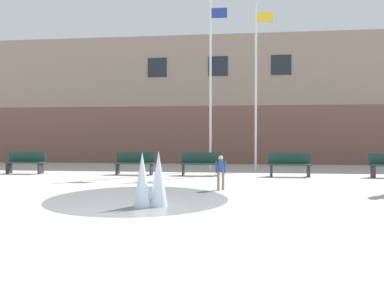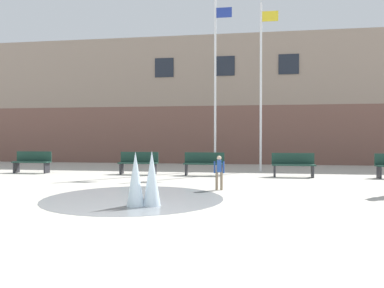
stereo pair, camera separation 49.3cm
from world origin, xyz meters
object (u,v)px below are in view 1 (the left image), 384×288
object	(u,v)px
park_bench_center	(201,163)
park_bench_under_left_flagpole	(135,163)
park_bench_under_right_flagpole	(290,164)
flagpole_left	(211,80)
park_bench_far_left	(26,162)
flagpole_right	(257,82)
child_running	(221,170)

from	to	relation	value
park_bench_center	park_bench_under_left_flagpole	bearing A→B (deg)	179.14
park_bench_under_right_flagpole	flagpole_left	bearing A→B (deg)	143.40
park_bench_far_left	park_bench_center	bearing A→B (deg)	0.47
flagpole_right	flagpole_left	bearing A→B (deg)	180.00
park_bench_under_left_flagpole	child_running	xyz separation A→B (m)	(3.63, -4.08, 0.10)
child_running	park_bench_under_right_flagpole	bearing A→B (deg)	-39.19
park_bench_far_left	park_bench_center	size ratio (longest dim) A/B	1.00
park_bench_far_left	flagpole_right	xyz separation A→B (m)	(9.67, 2.32, 3.52)
park_bench_far_left	child_running	xyz separation A→B (m)	(8.28, -3.98, 0.10)
park_bench_center	park_bench_under_right_flagpole	size ratio (longest dim) A/B	1.00
flagpole_left	park_bench_under_left_flagpole	bearing A→B (deg)	-143.36
park_bench_under_left_flagpole	park_bench_center	distance (m)	2.71
park_bench_under_left_flagpole	flagpole_left	size ratio (longest dim) A/B	0.21
child_running	flagpole_left	world-z (taller)	flagpole_left
park_bench_far_left	park_bench_under_right_flagpole	size ratio (longest dim) A/B	1.00
park_bench_under_right_flagpole	flagpole_left	distance (m)	5.38
flagpole_left	park_bench_far_left	bearing A→B (deg)	-163.12
park_bench_far_left	park_bench_center	world-z (taller)	same
park_bench_under_right_flagpole	flagpole_left	world-z (taller)	flagpole_left
park_bench_under_left_flagpole	park_bench_far_left	bearing A→B (deg)	-178.75
park_bench_under_left_flagpole	child_running	bearing A→B (deg)	-48.32
park_bench_center	flagpole_right	bearing A→B (deg)	44.28
park_bench_under_right_flagpole	child_running	xyz separation A→B (m)	(-2.51, -3.94, 0.10)
park_bench_under_left_flagpole	flagpole_right	size ratio (longest dim) A/B	0.21
park_bench_far_left	park_bench_under_right_flagpole	distance (m)	10.80
flagpole_right	park_bench_under_right_flagpole	bearing A→B (deg)	-64.47
park_bench_under_right_flagpole	child_running	distance (m)	4.67
park_bench_under_left_flagpole	flagpole_right	bearing A→B (deg)	23.80
park_bench_under_right_flagpole	child_running	bearing A→B (deg)	-122.55
park_bench_center	flagpole_left	size ratio (longest dim) A/B	0.21
park_bench_far_left	park_bench_under_left_flagpole	size ratio (longest dim) A/B	1.00
park_bench_center	park_bench_under_right_flagpole	distance (m)	3.44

